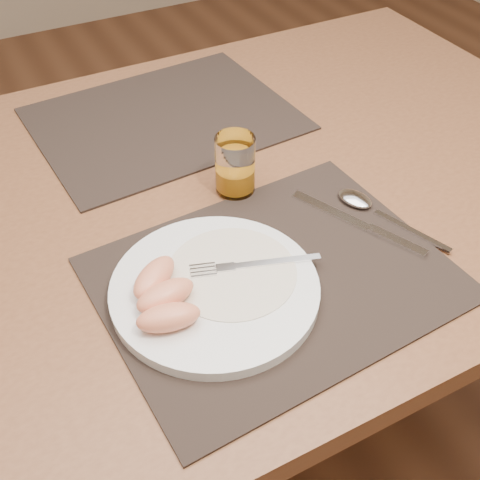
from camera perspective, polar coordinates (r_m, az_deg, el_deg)
name	(u,v)px	position (r m, az deg, el deg)	size (l,w,h in m)	color
ground	(220,432)	(1.53, -1.87, -17.75)	(5.00, 5.00, 0.00)	brown
table	(212,227)	(1.01, -2.72, 1.27)	(1.40, 0.90, 0.75)	brown
placemat_near	(275,278)	(0.80, 3.30, -3.58)	(0.45, 0.35, 0.00)	black
placemat_far	(164,119)	(1.13, -7.18, 11.34)	(0.45, 0.35, 0.00)	black
plate	(215,289)	(0.78, -2.41, -4.68)	(0.27, 0.27, 0.02)	white
plate_dressing	(232,272)	(0.78, -0.77, -3.03)	(0.17, 0.17, 0.00)	white
fork	(244,266)	(0.79, 0.37, -2.44)	(0.17, 0.07, 0.00)	silver
knife	(368,228)	(0.89, 12.07, 1.12)	(0.10, 0.21, 0.01)	silver
spoon	(363,203)	(0.93, 11.61, 3.43)	(0.08, 0.19, 0.01)	silver
juice_glass	(235,167)	(0.92, -0.46, 6.91)	(0.06, 0.06, 0.09)	white
grapefruit_wedges	(162,296)	(0.74, -7.36, -5.31)	(0.09, 0.13, 0.03)	#EB8A60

